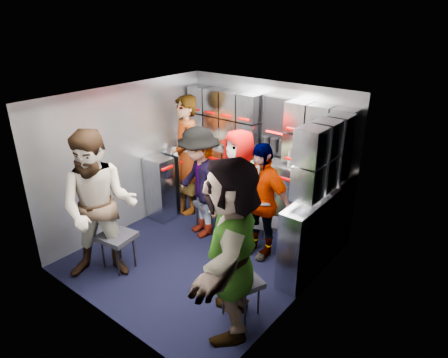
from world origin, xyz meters
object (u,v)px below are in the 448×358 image
Objects in this scene: jump_seat_mid_left at (208,206)px; jump_seat_mid_right at (267,224)px; attendant_arc_d at (260,201)px; jump_seat_near_left at (117,238)px; jump_seat_near_right at (241,283)px; attendant_arc_c at (239,186)px; jump_seat_center at (246,205)px; attendant_arc_b at (200,183)px; attendant_standing at (186,156)px; attendant_arc_e at (231,248)px; attendant_arc_a at (99,207)px.

jump_seat_mid_left is 1.02× the size of jump_seat_mid_right.
jump_seat_near_left is at bearing -127.48° from attendant_arc_d.
jump_seat_near_right is 1.26m from attendant_arc_d.
jump_seat_mid_left is 0.95m from jump_seat_mid_right.
attendant_arc_c is at bearing 127.79° from jump_seat_near_right.
attendant_arc_b reaches higher than jump_seat_center.
jump_seat_near_right is at bearing -11.86° from attendant_arc_b.
jump_seat_center is 0.26× the size of attendant_standing.
attendant_arc_b is 0.95m from attendant_arc_d.
jump_seat_near_left reaches higher than jump_seat_mid_right.
attendant_arc_e is (0.98, -1.44, 0.14)m from attendant_arc_c.
attendant_arc_c is at bearing 163.49° from attendant_arc_d.
jump_seat_near_left is 1.07× the size of jump_seat_mid_left.
attendant_arc_b is at bearing 78.60° from jump_seat_near_left.
jump_seat_near_right is (1.45, -1.16, 0.04)m from jump_seat_mid_left.
jump_seat_near_left is 1.46m from jump_seat_mid_left.
attendant_arc_c is (-0.47, -0.01, 0.44)m from jump_seat_mid_right.
attendant_arc_c reaches higher than jump_seat_center.
attendant_arc_a is at bearing -113.78° from attendant_arc_e.
jump_seat_mid_right is at bearing 12.81° from attendant_arc_a.
jump_seat_mid_left is at bearing -148.80° from jump_seat_center.
attendant_arc_d is at bearing 9.82° from attendant_arc_a.
attendant_arc_a reaches higher than jump_seat_near_right.
jump_seat_mid_left is 0.89m from attendant_standing.
jump_seat_near_left is 0.26× the size of attendant_arc_a.
jump_seat_near_left is at bearing 47.44° from attendant_arc_a.
jump_seat_mid_left is at bearing -173.23° from jump_seat_mid_right.
jump_seat_mid_left is 0.24× the size of attendant_standing.
attendant_arc_a is (-0.00, -0.18, 0.50)m from jump_seat_near_left.
attendant_arc_c reaches higher than jump_seat_near_right.
jump_seat_mid_right is at bearing -20.11° from jump_seat_center.
attendant_arc_a is at bearing -98.91° from jump_seat_mid_left.
attendant_arc_e is (1.70, 0.10, 0.51)m from jump_seat_near_left.
attendant_arc_c reaches higher than jump_seat_mid_left.
attendant_arc_a reaches higher than jump_seat_mid_right.
attendant_arc_a is (-0.25, -1.62, 0.55)m from jump_seat_mid_left.
attendant_arc_d is (1.19, 1.37, 0.35)m from jump_seat_near_left.
attendant_arc_e is at bearing -70.72° from jump_seat_mid_right.
jump_seat_near_left is 1.85m from attendant_arc_d.
jump_seat_mid_left is 1.73m from attendant_arc_a.
jump_seat_near_left is 0.53m from attendant_arc_a.
jump_seat_mid_right is 0.27× the size of attendant_arc_b.
jump_seat_mid_left is at bearing 112.17° from attendant_arc_b.
jump_seat_mid_left is 0.46m from attendant_arc_b.
attendant_standing reaches higher than jump_seat_mid_right.
attendant_arc_c is at bearing 53.37° from attendant_arc_b.
attendant_arc_c is 0.50m from attendant_arc_d.
jump_seat_near_left is at bearing -79.23° from attendant_arc_b.
jump_seat_mid_left is 0.89× the size of jump_seat_near_right.
attendant_arc_c is (0.47, 0.10, 0.42)m from jump_seat_mid_left.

